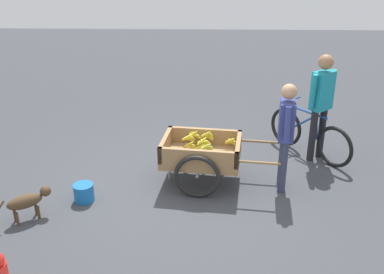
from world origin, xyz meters
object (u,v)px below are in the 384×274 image
Objects in this scene: cyclist_person at (321,98)px; dog at (28,201)px; vendor_person at (286,129)px; fruit_cart at (202,155)px; plastic_bucket at (84,193)px; bicycle at (309,135)px.

cyclist_person reaches higher than dog.
vendor_person is at bearing 54.39° from cyclist_person.
fruit_cart reaches higher than plastic_bucket.
bicycle is (-0.60, -1.09, -0.57)m from vendor_person.
bicycle is at bearing -118.84° from vendor_person.
plastic_bucket is (1.59, 0.56, -0.32)m from fruit_cart.
cyclist_person is 3.02× the size of dog.
vendor_person reaches higher than plastic_bucket.
fruit_cart is at bearing 24.19° from cyclist_person.
dog is (2.17, 1.01, -0.17)m from fruit_cart.
vendor_person is 1.19m from cyclist_person.
bicycle is 0.78× the size of cyclist_person.
fruit_cart is 1.98m from bicycle.
plastic_bucket is at bearing -142.01° from dog.
cyclist_person is 6.23× the size of plastic_bucket.
fruit_cart is 2.40m from dog.
bicycle is at bearing -153.43° from dog.
dog is at bearing 24.64° from cyclist_person.
cyclist_person is (-1.83, -0.82, 0.59)m from fruit_cart.
bicycle reaches higher than plastic_bucket.
cyclist_person is at bearing -155.81° from fruit_cart.
vendor_person is 0.91× the size of cyclist_person.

